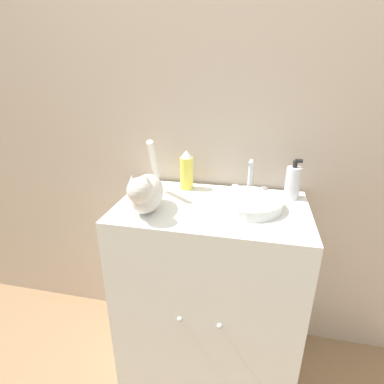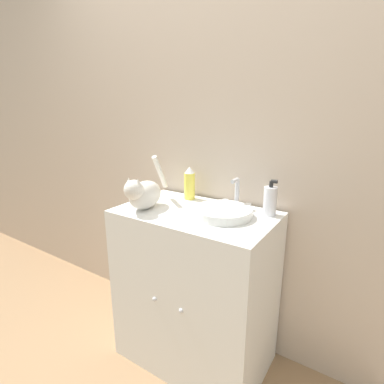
# 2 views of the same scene
# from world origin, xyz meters

# --- Properties ---
(wall_back) EXTENTS (6.00, 0.05, 2.50)m
(wall_back) POSITION_xyz_m (0.00, 0.55, 1.25)
(wall_back) COLOR #C6B29E
(wall_back) RESTS_ON ground_plane
(vanity_cabinet) EXTENTS (0.82, 0.52, 0.91)m
(vanity_cabinet) POSITION_xyz_m (0.00, 0.25, 0.45)
(vanity_cabinet) COLOR white
(vanity_cabinet) RESTS_ON ground_plane
(sink_basin) EXTENTS (0.29, 0.29, 0.04)m
(sink_basin) POSITION_xyz_m (0.15, 0.27, 0.93)
(sink_basin) COLOR silver
(sink_basin) RESTS_ON vanity_cabinet
(faucet) EXTENTS (0.17, 0.08, 0.17)m
(faucet) POSITION_xyz_m (0.15, 0.42, 0.97)
(faucet) COLOR silver
(faucet) RESTS_ON vanity_cabinet
(cat) EXTENTS (0.16, 0.37, 0.27)m
(cat) POSITION_xyz_m (-0.25, 0.14, 0.99)
(cat) COLOR silver
(cat) RESTS_ON vanity_cabinet
(soap_bottle) EXTENTS (0.07, 0.07, 0.18)m
(soap_bottle) POSITION_xyz_m (0.34, 0.41, 0.98)
(soap_bottle) COLOR silver
(soap_bottle) RESTS_ON vanity_cabinet
(spray_bottle) EXTENTS (0.06, 0.06, 0.19)m
(spray_bottle) POSITION_xyz_m (-0.15, 0.42, 1.00)
(spray_bottle) COLOR #EADB4C
(spray_bottle) RESTS_ON vanity_cabinet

